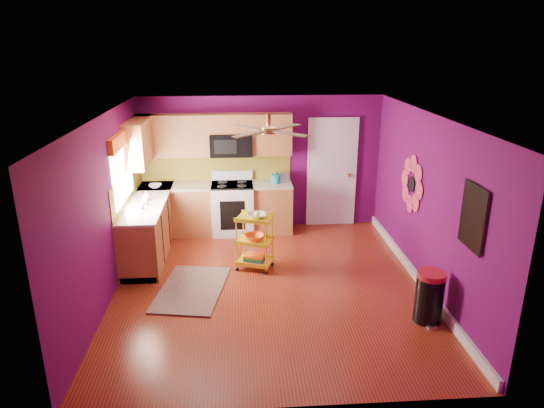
{
  "coord_description": "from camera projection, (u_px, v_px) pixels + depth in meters",
  "views": [
    {
      "loc": [
        -0.42,
        -6.38,
        3.46
      ],
      "look_at": [
        0.06,
        0.4,
        1.15
      ],
      "focal_mm": 32.0,
      "sensor_mm": 36.0,
      "label": 1
    }
  ],
  "objects": [
    {
      "name": "room_envelope",
      "position": [
        272.0,
        180.0,
        6.64
      ],
      "size": [
        4.54,
        5.04,
        2.52
      ],
      "color": "#5A0A51",
      "rests_on": "ground"
    },
    {
      "name": "counter_cup",
      "position": [
        141.0,
        206.0,
        7.58
      ],
      "size": [
        0.13,
        0.13,
        0.1
      ],
      "primitive_type": "imported",
      "color": "white",
      "rests_on": "lower_cabinets"
    },
    {
      "name": "rolling_cart",
      "position": [
        255.0,
        239.0,
        7.57
      ],
      "size": [
        0.63,
        0.55,
        0.97
      ],
      "color": "yellow",
      "rests_on": "ground"
    },
    {
      "name": "shag_rug",
      "position": [
        192.0,
        289.0,
        7.05
      ],
      "size": [
        1.11,
        1.56,
        0.02
      ],
      "primitive_type": "cube",
      "rotation": [
        0.0,
        0.0,
        -0.17
      ],
      "color": "black",
      "rests_on": "ground"
    },
    {
      "name": "ground",
      "position": [
        270.0,
        286.0,
        7.17
      ],
      "size": [
        5.0,
        5.0,
        0.0
      ],
      "primitive_type": "plane",
      "color": "maroon",
      "rests_on": "ground"
    },
    {
      "name": "soap_bottle_b",
      "position": [
        146.0,
        196.0,
        7.96
      ],
      "size": [
        0.12,
        0.12,
        0.15
      ],
      "primitive_type": "imported",
      "color": "white",
      "rests_on": "lower_cabinets"
    },
    {
      "name": "electric_range",
      "position": [
        233.0,
        208.0,
        9.02
      ],
      "size": [
        0.76,
        0.66,
        1.13
      ],
      "color": "white",
      "rests_on": "ground"
    },
    {
      "name": "ceiling_fan",
      "position": [
        269.0,
        130.0,
        6.62
      ],
      "size": [
        1.01,
        1.01,
        0.26
      ],
      "color": "#BF8C3F",
      "rests_on": "ground"
    },
    {
      "name": "right_wall_art",
      "position": [
        436.0,
        197.0,
        6.53
      ],
      "size": [
        0.04,
        2.74,
        1.04
      ],
      "color": "black",
      "rests_on": "ground"
    },
    {
      "name": "soap_bottle_a",
      "position": [
        145.0,
        200.0,
        7.75
      ],
      "size": [
        0.08,
        0.08,
        0.17
      ],
      "primitive_type": "imported",
      "color": "#EA3F72",
      "rests_on": "lower_cabinets"
    },
    {
      "name": "left_window",
      "position": [
        122.0,
        157.0,
        7.45
      ],
      "size": [
        0.08,
        1.35,
        1.08
      ],
      "color": "white",
      "rests_on": "ground"
    },
    {
      "name": "trash_can",
      "position": [
        429.0,
        297.0,
        6.18
      ],
      "size": [
        0.42,
        0.43,
        0.69
      ],
      "color": "black",
      "rests_on": "ground"
    },
    {
      "name": "upper_cabinetry",
      "position": [
        192.0,
        138.0,
        8.55
      ],
      "size": [
        2.8,
        2.3,
        1.26
      ],
      "color": "brown",
      "rests_on": "ground"
    },
    {
      "name": "panel_door",
      "position": [
        332.0,
        174.0,
        9.26
      ],
      "size": [
        0.95,
        0.11,
        2.15
      ],
      "color": "white",
      "rests_on": "ground"
    },
    {
      "name": "counter_dish",
      "position": [
        155.0,
        186.0,
        8.68
      ],
      "size": [
        0.23,
        0.23,
        0.06
      ],
      "primitive_type": "imported",
      "color": "white",
      "rests_on": "lower_cabinets"
    },
    {
      "name": "lower_cabinets",
      "position": [
        188.0,
        218.0,
        8.65
      ],
      "size": [
        2.81,
        2.31,
        0.94
      ],
      "color": "brown",
      "rests_on": "ground"
    },
    {
      "name": "teal_kettle",
      "position": [
        276.0,
        179.0,
        8.93
      ],
      "size": [
        0.18,
        0.18,
        0.21
      ],
      "color": "teal",
      "rests_on": "lower_cabinets"
    },
    {
      "name": "toaster",
      "position": [
        283.0,
        177.0,
        9.03
      ],
      "size": [
        0.22,
        0.15,
        0.18
      ],
      "primitive_type": "cube",
      "color": "beige",
      "rests_on": "lower_cabinets"
    }
  ]
}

